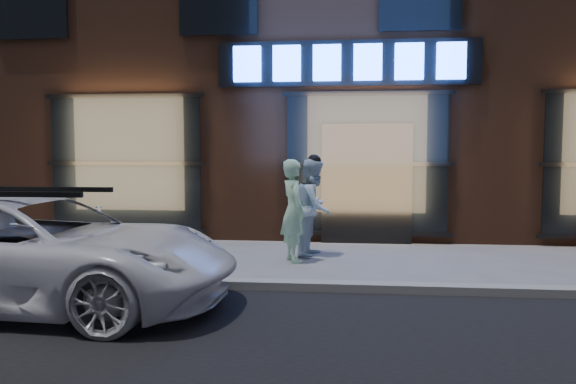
# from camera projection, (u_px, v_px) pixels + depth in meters

# --- Properties ---
(ground) EXTENTS (90.00, 90.00, 0.00)m
(ground) POSITION_uv_depth(u_px,v_px,m) (376.00, 292.00, 7.43)
(ground) COLOR slate
(ground) RESTS_ON ground
(curb) EXTENTS (60.00, 0.25, 0.12)m
(curb) POSITION_uv_depth(u_px,v_px,m) (376.00, 288.00, 7.42)
(curb) COLOR gray
(curb) RESTS_ON ground
(storefront_building) EXTENTS (30.20, 8.28, 10.30)m
(storefront_building) POSITION_uv_depth(u_px,v_px,m) (363.00, 27.00, 14.96)
(storefront_building) COLOR #54301E
(storefront_building) RESTS_ON ground
(man_bowtie) EXTENTS (0.63, 0.74, 1.72)m
(man_bowtie) POSITION_uv_depth(u_px,v_px,m) (293.00, 211.00, 9.41)
(man_bowtie) COLOR #C0FDD1
(man_bowtie) RESTS_ON ground
(man_cap) EXTENTS (0.83, 0.97, 1.73)m
(man_cap) POSITION_uv_depth(u_px,v_px,m) (314.00, 207.00, 9.97)
(man_cap) COLOR white
(man_cap) RESTS_ON ground
(white_suv) EXTENTS (4.91, 2.45, 1.34)m
(white_suv) POSITION_uv_depth(u_px,v_px,m) (36.00, 251.00, 6.70)
(white_suv) COLOR white
(white_suv) RESTS_ON ground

